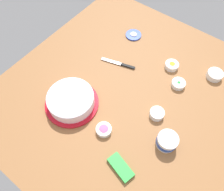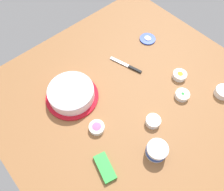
{
  "view_description": "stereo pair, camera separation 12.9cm",
  "coord_description": "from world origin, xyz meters",
  "px_view_note": "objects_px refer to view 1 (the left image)",
  "views": [
    {
      "loc": [
        -0.31,
        0.62,
        1.14
      ],
      "look_at": [
        0.09,
        0.09,
        0.04
      ],
      "focal_mm": 35.03,
      "sensor_mm": 36.0,
      "label": 1
    },
    {
      "loc": [
        -0.41,
        0.54,
        1.14
      ],
      "look_at": [
        0.09,
        0.09,
        0.04
      ],
      "focal_mm": 35.03,
      "sensor_mm": 36.0,
      "label": 2
    }
  ],
  "objects_px": {
    "sprinkle_bowl_orange": "(215,75)",
    "sprinkle_bowl_blue": "(157,114)",
    "frosting_tub": "(167,141)",
    "candy_box_lower": "(121,167)",
    "frosting_tub_lid": "(133,35)",
    "sprinkle_bowl_yellow": "(172,65)",
    "spreading_knife": "(121,64)",
    "sprinkle_bowl_pink": "(103,129)",
    "frosted_cake": "(71,100)",
    "sprinkle_bowl_green": "(178,84)"
  },
  "relations": [
    {
      "from": "frosted_cake",
      "to": "sprinkle_bowl_blue",
      "type": "xyz_separation_m",
      "value": [
        -0.44,
        -0.24,
        -0.02
      ]
    },
    {
      "from": "sprinkle_bowl_green",
      "to": "sprinkle_bowl_yellow",
      "type": "bearing_deg",
      "value": -44.5
    },
    {
      "from": "spreading_knife",
      "to": "sprinkle_bowl_blue",
      "type": "bearing_deg",
      "value": 155.01
    },
    {
      "from": "frosting_tub_lid",
      "to": "sprinkle_bowl_blue",
      "type": "xyz_separation_m",
      "value": [
        -0.47,
        0.45,
        0.01
      ]
    },
    {
      "from": "frosting_tub_lid",
      "to": "spreading_knife",
      "type": "xyz_separation_m",
      "value": [
        -0.09,
        0.28,
        -0.0
      ]
    },
    {
      "from": "sprinkle_bowl_yellow",
      "to": "candy_box_lower",
      "type": "relative_size",
      "value": 0.6
    },
    {
      "from": "frosted_cake",
      "to": "sprinkle_bowl_yellow",
      "type": "height_order",
      "value": "frosted_cake"
    },
    {
      "from": "frosted_cake",
      "to": "candy_box_lower",
      "type": "distance_m",
      "value": 0.47
    },
    {
      "from": "sprinkle_bowl_blue",
      "to": "candy_box_lower",
      "type": "height_order",
      "value": "sprinkle_bowl_blue"
    },
    {
      "from": "spreading_knife",
      "to": "frosting_tub_lid",
      "type": "bearing_deg",
      "value": -72.23
    },
    {
      "from": "frosted_cake",
      "to": "sprinkle_bowl_orange",
      "type": "height_order",
      "value": "frosted_cake"
    },
    {
      "from": "sprinkle_bowl_pink",
      "to": "candy_box_lower",
      "type": "relative_size",
      "value": 0.6
    },
    {
      "from": "candy_box_lower",
      "to": "sprinkle_bowl_blue",
      "type": "bearing_deg",
      "value": -73.38
    },
    {
      "from": "frosting_tub",
      "to": "spreading_knife",
      "type": "relative_size",
      "value": 0.48
    },
    {
      "from": "sprinkle_bowl_blue",
      "to": "sprinkle_bowl_yellow",
      "type": "bearing_deg",
      "value": -73.76
    },
    {
      "from": "frosting_tub_lid",
      "to": "sprinkle_bowl_orange",
      "type": "xyz_separation_m",
      "value": [
        -0.62,
        -0.0,
        0.02
      ]
    },
    {
      "from": "sprinkle_bowl_blue",
      "to": "frosting_tub",
      "type": "bearing_deg",
      "value": 138.11
    },
    {
      "from": "frosting_tub_lid",
      "to": "spreading_knife",
      "type": "distance_m",
      "value": 0.29
    },
    {
      "from": "sprinkle_bowl_orange",
      "to": "sprinkle_bowl_pink",
      "type": "bearing_deg",
      "value": 65.0
    },
    {
      "from": "frosting_tub_lid",
      "to": "sprinkle_bowl_yellow",
      "type": "relative_size",
      "value": 1.3
    },
    {
      "from": "sprinkle_bowl_yellow",
      "to": "candy_box_lower",
      "type": "bearing_deg",
      "value": 99.05
    },
    {
      "from": "spreading_knife",
      "to": "sprinkle_bowl_blue",
      "type": "distance_m",
      "value": 0.42
    },
    {
      "from": "frosted_cake",
      "to": "candy_box_lower",
      "type": "height_order",
      "value": "frosted_cake"
    },
    {
      "from": "frosting_tub_lid",
      "to": "sprinkle_bowl_orange",
      "type": "bearing_deg",
      "value": -179.58
    },
    {
      "from": "sprinkle_bowl_yellow",
      "to": "sprinkle_bowl_blue",
      "type": "bearing_deg",
      "value": 106.24
    },
    {
      "from": "spreading_knife",
      "to": "sprinkle_bowl_blue",
      "type": "xyz_separation_m",
      "value": [
        -0.38,
        0.18,
        0.01
      ]
    },
    {
      "from": "sprinkle_bowl_green",
      "to": "sprinkle_bowl_pink",
      "type": "bearing_deg",
      "value": 70.58
    },
    {
      "from": "frosting_tub",
      "to": "sprinkle_bowl_blue",
      "type": "bearing_deg",
      "value": -41.89
    },
    {
      "from": "frosted_cake",
      "to": "sprinkle_bowl_green",
      "type": "bearing_deg",
      "value": -131.23
    },
    {
      "from": "frosted_cake",
      "to": "sprinkle_bowl_pink",
      "type": "relative_size",
      "value": 3.66
    },
    {
      "from": "sprinkle_bowl_orange",
      "to": "sprinkle_bowl_blue",
      "type": "distance_m",
      "value": 0.48
    },
    {
      "from": "sprinkle_bowl_orange",
      "to": "sprinkle_bowl_green",
      "type": "xyz_separation_m",
      "value": [
        0.15,
        0.2,
        -0.0
      ]
    },
    {
      "from": "frosted_cake",
      "to": "spreading_knife",
      "type": "xyz_separation_m",
      "value": [
        -0.06,
        -0.42,
        -0.04
      ]
    },
    {
      "from": "sprinkle_bowl_orange",
      "to": "candy_box_lower",
      "type": "relative_size",
      "value": 0.68
    },
    {
      "from": "frosted_cake",
      "to": "frosting_tub",
      "type": "xyz_separation_m",
      "value": [
        -0.57,
        -0.12,
        -0.01
      ]
    },
    {
      "from": "frosting_tub",
      "to": "candy_box_lower",
      "type": "height_order",
      "value": "frosting_tub"
    },
    {
      "from": "frosted_cake",
      "to": "sprinkle_bowl_green",
      "type": "xyz_separation_m",
      "value": [
        -0.44,
        -0.5,
        -0.03
      ]
    },
    {
      "from": "spreading_knife",
      "to": "sprinkle_bowl_orange",
      "type": "height_order",
      "value": "sprinkle_bowl_orange"
    },
    {
      "from": "frosting_tub_lid",
      "to": "candy_box_lower",
      "type": "relative_size",
      "value": 0.78
    },
    {
      "from": "sprinkle_bowl_pink",
      "to": "spreading_knife",
      "type": "bearing_deg",
      "value": -65.69
    },
    {
      "from": "frosting_tub_lid",
      "to": "spreading_knife",
      "type": "relative_size",
      "value": 0.49
    },
    {
      "from": "candy_box_lower",
      "to": "sprinkle_bowl_yellow",
      "type": "bearing_deg",
      "value": -65.95
    },
    {
      "from": "frosting_tub_lid",
      "to": "sprinkle_bowl_pink",
      "type": "distance_m",
      "value": 0.77
    },
    {
      "from": "spreading_knife",
      "to": "sprinkle_bowl_orange",
      "type": "xyz_separation_m",
      "value": [
        -0.53,
        -0.28,
        0.02
      ]
    },
    {
      "from": "frosted_cake",
      "to": "frosting_tub_lid",
      "type": "height_order",
      "value": "frosted_cake"
    },
    {
      "from": "sprinkle_bowl_yellow",
      "to": "sprinkle_bowl_pink",
      "type": "bearing_deg",
      "value": 82.78
    },
    {
      "from": "frosting_tub",
      "to": "frosting_tub_lid",
      "type": "bearing_deg",
      "value": -43.58
    },
    {
      "from": "frosting_tub",
      "to": "sprinkle_bowl_orange",
      "type": "bearing_deg",
      "value": -92.27
    },
    {
      "from": "frosting_tub",
      "to": "sprinkle_bowl_pink",
      "type": "height_order",
      "value": "frosting_tub"
    },
    {
      "from": "sprinkle_bowl_blue",
      "to": "candy_box_lower",
      "type": "bearing_deg",
      "value": 91.62
    }
  ]
}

